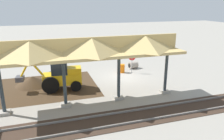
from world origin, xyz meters
The scene contains 9 objects.
ground_plane centered at (0.00, 0.00, 0.00)m, with size 120.00×120.00×0.00m, color gray.
dirt_work_zone centered at (7.35, 0.60, 0.00)m, with size 8.54×7.00×0.01m, color #42301E.
platform_canopy centered at (4.18, 4.84, 4.17)m, with size 13.35×3.20×4.90m.
rail_tracks centered at (0.00, 7.86, 0.03)m, with size 60.00×2.58×0.15m.
stop_sign centered at (-1.37, -1.01, 1.52)m, with size 0.74×0.24×2.12m.
backhoe centered at (6.23, 1.50, 1.26)m, with size 5.39×2.00×2.82m.
dirt_mound centered at (8.62, -0.32, 0.00)m, with size 5.98×5.98×1.67m, color #42301E.
concrete_pipe centered at (-2.14, -2.48, 0.39)m, with size 1.09×0.93×0.78m.
traffic_barrel centered at (-0.41, -1.40, 0.45)m, with size 0.56×0.56×0.90m, color orange.
Camera 1 is at (7.36, 19.56, 7.13)m, focal length 35.00 mm.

